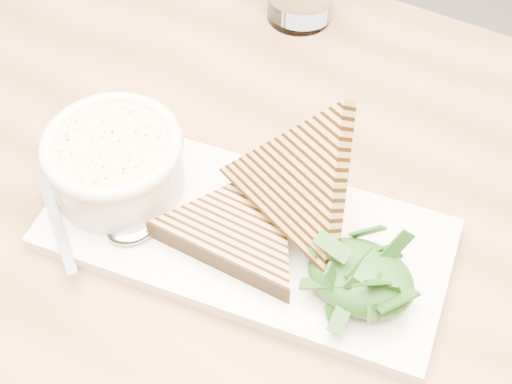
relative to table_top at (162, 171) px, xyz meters
The scene contains 13 objects.
floor 0.74m from the table_top, 75.93° to the left, with size 6.00×6.00×0.00m, color gray.
table_top is the anchor object (origin of this frame).
table_leg_bl 0.69m from the table_top, 147.68° to the left, with size 0.06×0.06×0.69m, color #9B6B47.
platter 0.14m from the table_top, 18.69° to the right, with size 0.37×0.17×0.02m, color white.
soup_bowl 0.08m from the table_top, 95.99° to the right, with size 0.12×0.12×0.05m, color white.
soup 0.11m from the table_top, 95.99° to the right, with size 0.11×0.11×0.01m, color beige.
bowl_rim 0.11m from the table_top, 95.99° to the right, with size 0.13×0.13×0.01m, color white.
sandwich_flat 0.14m from the table_top, 21.87° to the right, with size 0.17×0.17×0.02m, color #D0974A, non-canonical shape.
sandwich_lean 0.18m from the table_top, ahead, with size 0.17×0.17×0.09m, color #D0974A, non-canonical shape.
salad_base 0.25m from the table_top, 10.99° to the right, with size 0.09×0.07×0.04m, color #11340B.
arugula_pile 0.26m from the table_top, 10.99° to the right, with size 0.11×0.10×0.05m, color #2E681F, non-canonical shape.
spoon_bowl 0.11m from the table_top, 68.30° to the right, with size 0.04×0.05×0.01m, color silver.
spoon_handle 0.13m from the table_top, 102.18° to the right, with size 0.12×0.01×0.00m, color silver.
Camera 1 is at (0.27, -0.58, 1.28)m, focal length 50.00 mm.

